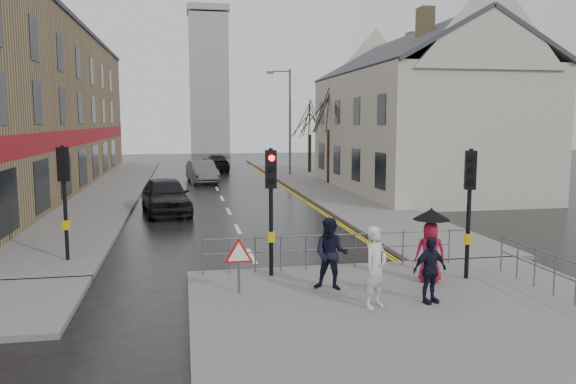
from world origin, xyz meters
name	(u,v)px	position (x,y,z in m)	size (l,w,h in m)	color
ground	(265,283)	(0.00, 0.00, 0.00)	(120.00, 120.00, 0.00)	black
near_pavement	(428,319)	(3.00, -3.50, 0.07)	(10.00, 9.00, 0.14)	#605E5B
left_pavement	(114,186)	(-6.50, 23.00, 0.07)	(4.00, 44.00, 0.14)	#605E5B
right_pavement	(305,179)	(6.50, 25.00, 0.07)	(4.00, 40.00, 0.14)	#605E5B
pavement_bridge_right	(443,246)	(6.50, 3.00, 0.07)	(4.00, 4.20, 0.14)	#605E5B
building_left_terrace	(13,108)	(-12.00, 22.00, 5.00)	(8.00, 42.00, 10.00)	#907753
building_right_cream	(418,112)	(12.00, 18.00, 4.78)	(9.00, 16.40, 10.10)	beige
church_tower	(209,85)	(1.50, 62.00, 9.00)	(5.00, 5.00, 18.00)	#94979C
traffic_signal_near_left	(271,189)	(0.20, 0.20, 2.46)	(0.28, 0.27, 3.40)	black
traffic_signal_near_right	(470,191)	(5.20, -1.00, 2.46)	(0.34, 0.33, 3.40)	black
traffic_signal_far_left	(64,182)	(-5.50, 3.00, 2.46)	(0.34, 0.33, 3.40)	black
guard_railing_front	(331,243)	(1.95, 0.60, 0.86)	(7.14, 0.04, 1.00)	#595B5E
guard_railing_side	(555,266)	(6.50, -2.75, 0.84)	(0.04, 4.54, 1.00)	#595B5E
warning_sign	(239,256)	(-0.80, -1.21, 1.04)	(0.80, 0.07, 1.35)	#595B5E
street_lamp	(288,115)	(5.82, 28.00, 4.71)	(1.83, 0.25, 8.00)	#595B5E
tree_near	(329,107)	(7.50, 22.00, 5.14)	(2.40, 2.40, 6.58)	#2F231A
tree_far	(310,119)	(8.00, 30.00, 4.42)	(2.40, 2.40, 5.64)	#2F231A
pedestrian_a	(375,267)	(2.07, -2.76, 1.04)	(0.66, 0.43, 1.81)	silver
pedestrian_b	(331,254)	(1.44, -1.31, 1.03)	(0.86, 0.67, 1.77)	black
pedestrian_with_umbrella	(431,240)	(4.11, -1.12, 1.22)	(0.96, 0.96, 1.90)	#AA132D
pedestrian_d	(430,270)	(3.38, -2.69, 0.90)	(0.89, 0.37, 1.52)	black
car_parked	(166,195)	(-2.89, 11.91, 0.84)	(1.98, 4.92, 1.68)	black
car_mid	(202,172)	(-0.80, 24.72, 0.76)	(1.62, 4.63, 1.53)	#4E4F54
car_far	(216,163)	(0.65, 33.81, 0.70)	(1.96, 4.82, 1.40)	black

